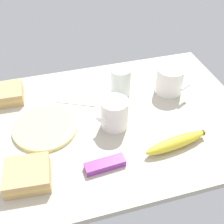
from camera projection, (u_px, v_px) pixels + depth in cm
name	position (u px, v px, depth cm)	size (l,w,h in cm)	color
tabletop	(112.00, 121.00, 95.19)	(90.00, 64.00, 2.00)	#BCB29E
plate_of_food	(45.00, 128.00, 90.64)	(20.10, 20.10, 1.20)	#EAE58C
coffee_mug_black	(115.00, 113.00, 89.14)	(10.82, 8.78, 9.71)	white
coffee_mug_milky	(170.00, 80.00, 102.55)	(9.97, 12.09, 9.52)	white
sandwich_main	(27.00, 175.00, 75.16)	(12.47, 11.42, 4.40)	tan
sandwich_side	(6.00, 94.00, 100.75)	(11.69, 10.58, 4.40)	tan
glass_of_milk	(121.00, 83.00, 102.00)	(7.12, 7.12, 10.06)	silver
banana	(176.00, 143.00, 84.19)	(20.38, 6.66, 3.72)	yellow
snack_bar	(105.00, 164.00, 79.27)	(11.24, 3.45, 2.00)	purple
paper_napkin	(82.00, 90.00, 106.06)	(16.70, 16.70, 0.30)	white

